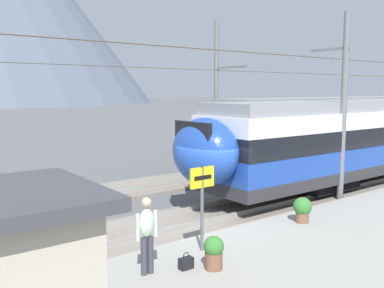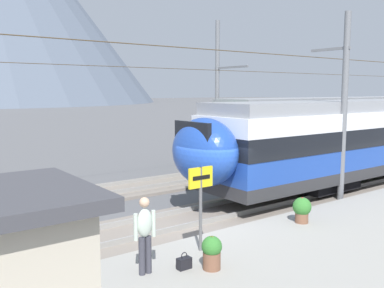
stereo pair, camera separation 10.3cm
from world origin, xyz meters
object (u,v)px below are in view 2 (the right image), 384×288
potted_plant_platform_edge (302,208)px  potted_plant_by_shelter (212,251)px  catenary_mast_far_side (219,92)px  platform_sign (201,190)px  passenger_walking (145,231)px  catenary_mast_mid (342,104)px  handbag_beside_passenger (184,263)px

potted_plant_platform_edge → potted_plant_by_shelter: 4.41m
catenary_mast_far_side → platform_sign: catenary_mast_far_side is taller
catenary_mast_far_side → potted_plant_by_shelter: 15.15m
catenary_mast_far_side → potted_plant_by_shelter: catenary_mast_far_side is taller
potted_plant_platform_edge → platform_sign: bearing=179.5°
catenary_mast_far_side → passenger_walking: bearing=-136.2°
catenary_mast_mid → handbag_beside_passenger: bearing=-166.1°
catenary_mast_far_side → potted_plant_platform_edge: (-5.35, -10.18, -3.39)m
catenary_mast_far_side → platform_sign: (-9.16, -10.15, -2.29)m
passenger_walking → catenary_mast_mid: bearing=11.1°
catenary_mast_far_side → potted_plant_platform_edge: catenary_mast_far_side is taller
passenger_walking → potted_plant_platform_edge: size_ratio=2.20×
passenger_walking → platform_sign: bearing=11.4°
platform_sign → handbag_beside_passenger: bearing=-145.9°
catenary_mast_mid → potted_plant_by_shelter: (-8.38, -2.57, -3.02)m
catenary_mast_mid → passenger_walking: bearing=-168.9°
catenary_mast_mid → platform_sign: 8.27m
passenger_walking → potted_plant_by_shelter: 1.56m
potted_plant_by_shelter → catenary_mast_mid: bearing=17.0°
catenary_mast_far_side → platform_sign: bearing=-132.1°
catenary_mast_mid → potted_plant_platform_edge: size_ratio=60.67×
platform_sign → catenary_mast_mid: bearing=11.0°
potted_plant_by_shelter → potted_plant_platform_edge: bearing=13.1°
platform_sign → potted_plant_platform_edge: bearing=-0.5°
catenary_mast_far_side → handbag_beside_passenger: catenary_mast_far_side is taller
catenary_mast_mid → passenger_walking: size_ratio=27.54×
potted_plant_platform_edge → potted_plant_by_shelter: size_ratio=1.02×
platform_sign → passenger_walking: (-1.79, -0.36, -0.59)m
catenary_mast_far_side → potted_plant_platform_edge: 11.99m
catenary_mast_mid → potted_plant_by_shelter: 9.27m
platform_sign → potted_plant_by_shelter: platform_sign is taller
catenary_mast_far_side → potted_plant_platform_edge: size_ratio=60.67×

